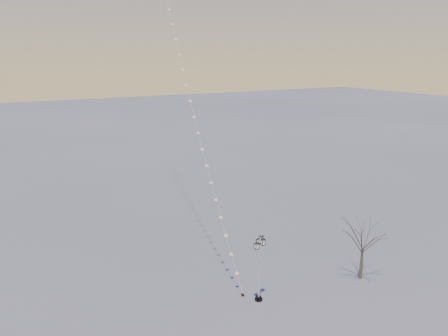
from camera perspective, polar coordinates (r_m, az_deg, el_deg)
ground at (r=31.72m, az=5.05°, el=-17.37°), size 300.00×300.00×0.00m
street_lamp at (r=31.27m, az=4.52°, el=-12.21°), size 1.16×0.75×4.86m
bare_tree at (r=35.40m, az=17.33°, el=-8.81°), size 2.70×2.70×4.48m
kite_train at (r=42.25m, az=-5.34°, el=15.13°), size 4.95×29.48×34.71m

